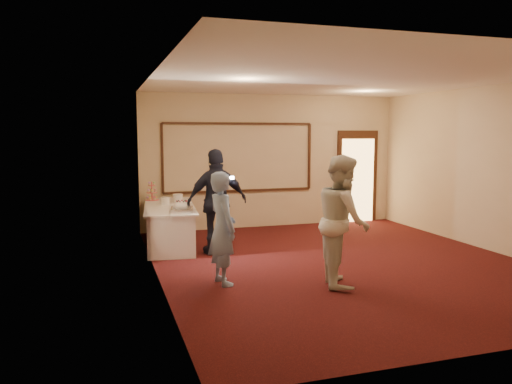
# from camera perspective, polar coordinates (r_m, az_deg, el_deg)

# --- Properties ---
(floor) EXTENTS (7.00, 7.00, 0.00)m
(floor) POSITION_cam_1_polar(r_m,az_deg,el_deg) (8.46, 9.77, -8.00)
(floor) COLOR black
(floor) RESTS_ON ground
(room_walls) EXTENTS (6.04, 7.04, 3.02)m
(room_walls) POSITION_cam_1_polar(r_m,az_deg,el_deg) (8.19, 10.05, 5.84)
(room_walls) COLOR beige
(room_walls) RESTS_ON floor
(wall_molding) EXTENTS (3.45, 0.04, 1.55)m
(wall_molding) POSITION_cam_1_polar(r_m,az_deg,el_deg) (11.15, -1.94, 3.98)
(wall_molding) COLOR #32200F
(wall_molding) RESTS_ON room_walls
(doorway) EXTENTS (1.05, 0.07, 2.20)m
(doorway) POSITION_cam_1_polar(r_m,az_deg,el_deg) (12.29, 11.47, 1.68)
(doorway) COLOR #32200F
(doorway) RESTS_ON floor
(buffet_table) EXTENTS (1.16, 2.46, 0.77)m
(buffet_table) POSITION_cam_1_polar(r_m,az_deg,el_deg) (9.68, -9.84, -3.77)
(buffet_table) COLOR white
(buffet_table) RESTS_ON floor
(pavlova_tray) EXTENTS (0.45, 0.57, 0.19)m
(pavlova_tray) POSITION_cam_1_polar(r_m,az_deg,el_deg) (8.80, -8.46, -1.73)
(pavlova_tray) COLOR silver
(pavlova_tray) RESTS_ON buffet_table
(cupcake_stand) EXTENTS (0.28, 0.28, 0.41)m
(cupcake_stand) POSITION_cam_1_polar(r_m,az_deg,el_deg) (10.44, -11.81, -0.11)
(cupcake_stand) COLOR #EB575D
(cupcake_stand) RESTS_ON buffet_table
(plate_stack_a) EXTENTS (0.17, 0.17, 0.14)m
(plate_stack_a) POSITION_cam_1_polar(r_m,az_deg,el_deg) (9.75, -10.33, -1.01)
(plate_stack_a) COLOR white
(plate_stack_a) RESTS_ON buffet_table
(plate_stack_b) EXTENTS (0.20, 0.20, 0.17)m
(plate_stack_b) POSITION_cam_1_polar(r_m,az_deg,el_deg) (10.02, -8.93, -0.70)
(plate_stack_b) COLOR white
(plate_stack_b) RESTS_ON buffet_table
(tart) EXTENTS (0.25, 0.25, 0.05)m
(tart) POSITION_cam_1_polar(r_m,az_deg,el_deg) (9.44, -8.55, -1.52)
(tart) COLOR white
(tart) RESTS_ON buffet_table
(man) EXTENTS (0.47, 0.64, 1.61)m
(man) POSITION_cam_1_polar(r_m,az_deg,el_deg) (7.08, -3.85, -4.15)
(man) COLOR #7C9BC7
(man) RESTS_ON floor
(woman) EXTENTS (0.92, 1.06, 1.85)m
(woman) POSITION_cam_1_polar(r_m,az_deg,el_deg) (7.12, 9.87, -3.20)
(woman) COLOR silver
(woman) RESTS_ON floor
(guest) EXTENTS (1.13, 0.55, 1.87)m
(guest) POSITION_cam_1_polar(r_m,az_deg,el_deg) (8.84, -4.46, -1.12)
(guest) COLOR black
(guest) RESTS_ON floor
(camera_flash) EXTENTS (0.07, 0.05, 0.05)m
(camera_flash) POSITION_cam_1_polar(r_m,az_deg,el_deg) (8.61, -2.79, 1.64)
(camera_flash) COLOR white
(camera_flash) RESTS_ON guest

